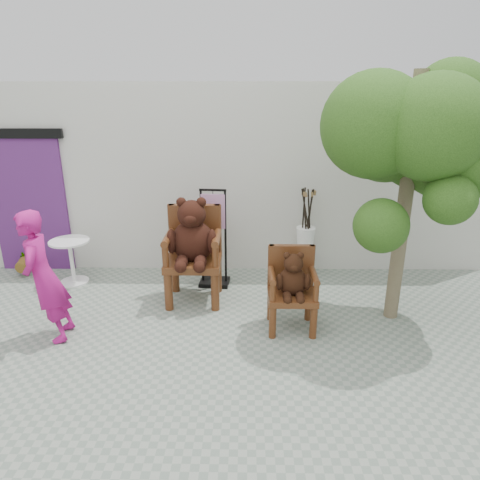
{
  "coord_description": "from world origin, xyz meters",
  "views": [
    {
      "loc": [
        0.52,
        -4.12,
        2.86
      ],
      "look_at": [
        0.44,
        1.35,
        0.95
      ],
      "focal_mm": 32.0,
      "sensor_mm": 36.0,
      "label": 1
    }
  ],
  "objects": [
    {
      "name": "chair_big",
      "position": [
        -0.22,
        1.47,
        0.88
      ],
      "size": [
        0.77,
        0.8,
        1.52
      ],
      "color": "#45220E",
      "rests_on": "ground"
    },
    {
      "name": "chair_small",
      "position": [
        1.09,
        0.71,
        0.62
      ],
      "size": [
        0.59,
        0.56,
        1.04
      ],
      "color": "#45220E",
      "rests_on": "ground"
    },
    {
      "name": "tree",
      "position": [
        2.52,
        0.96,
        2.33
      ],
      "size": [
        2.18,
        1.91,
        3.22
      ],
      "rotation": [
        0.0,
        0.0,
        0.42
      ],
      "color": "brown",
      "rests_on": "ground"
    },
    {
      "name": "ground_plane",
      "position": [
        0.0,
        0.0,
        0.0
      ],
      "size": [
        60.0,
        60.0,
        0.0
      ],
      "primitive_type": "plane",
      "color": "gray",
      "rests_on": "ground"
    },
    {
      "name": "back_wall",
      "position": [
        0.0,
        3.1,
        1.5
      ],
      "size": [
        9.0,
        1.0,
        3.0
      ],
      "primitive_type": "cube",
      "color": "beige",
      "rests_on": "ground"
    },
    {
      "name": "stool_bucket",
      "position": [
        1.47,
        2.35,
        0.64
      ],
      "size": [
        0.32,
        0.32,
        1.45
      ],
      "rotation": [
        0.0,
        0.0,
        0.32
      ],
      "color": "white",
      "rests_on": "ground"
    },
    {
      "name": "person",
      "position": [
        -1.84,
        0.41,
        0.8
      ],
      "size": [
        0.46,
        0.63,
        1.61
      ],
      "primitive_type": "imported",
      "rotation": [
        0.0,
        0.0,
        -1.44
      ],
      "color": "#AD1572",
      "rests_on": "ground"
    },
    {
      "name": "doorway",
      "position": [
        -3.0,
        2.58,
        1.16
      ],
      "size": [
        1.4,
        0.11,
        2.33
      ],
      "color": "#542062",
      "rests_on": "ground"
    },
    {
      "name": "cafe_table",
      "position": [
        -2.19,
        2.0,
        0.44
      ],
      "size": [
        0.6,
        0.6,
        0.7
      ],
      "rotation": [
        0.0,
        0.0,
        -0.13
      ],
      "color": "white",
      "rests_on": "ground"
    },
    {
      "name": "display_stand",
      "position": [
        0.03,
        1.98,
        0.58
      ],
      "size": [
        0.48,
        0.39,
        1.51
      ],
      "rotation": [
        0.0,
        0.0,
        -0.09
      ],
      "color": "black",
      "rests_on": "ground"
    },
    {
      "name": "potted_plant",
      "position": [
        -3.06,
        2.35,
        0.22
      ],
      "size": [
        0.42,
        0.37,
        0.45
      ],
      "primitive_type": "imported",
      "rotation": [
        0.0,
        0.0,
        -0.05
      ],
      "color": "#1A3B10",
      "rests_on": "ground"
    }
  ]
}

